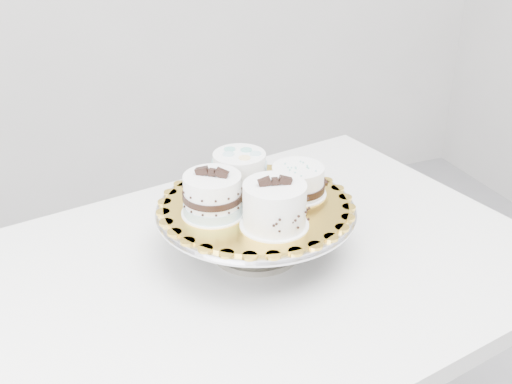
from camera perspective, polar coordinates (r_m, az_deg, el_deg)
name	(u,v)px	position (r m, az deg, el deg)	size (l,w,h in m)	color
table	(238,304)	(1.25, -1.63, -9.94)	(1.29, 0.98, 0.75)	silver
cake_stand	(256,221)	(1.22, 0.00, -2.57)	(0.38, 0.38, 0.10)	gray
cake_board	(256,205)	(1.20, 0.00, -1.15)	(0.35, 0.35, 0.01)	gold
cake_swirl	(275,206)	(1.11, 1.66, -1.28)	(0.13, 0.13, 0.10)	white
cake_banded	(213,196)	(1.15, -3.87, -0.38)	(0.15, 0.15, 0.09)	white
cake_dots	(240,171)	(1.24, -1.47, 1.88)	(0.13, 0.13, 0.08)	white
cake_ribbon	(298,181)	(1.22, 3.78, 0.95)	(0.12, 0.11, 0.06)	white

